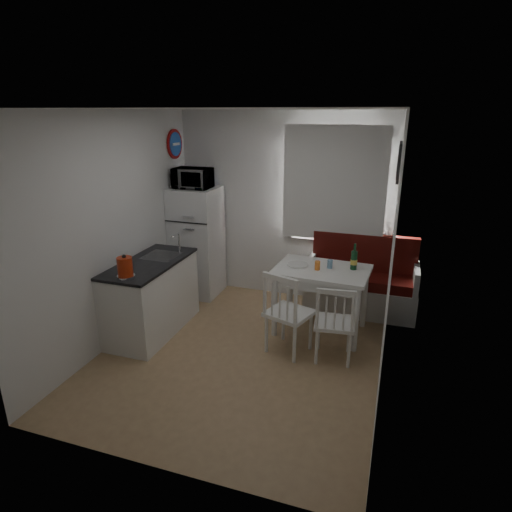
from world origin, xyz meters
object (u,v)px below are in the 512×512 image
(kettle, at_px, (125,267))
(dining_table, at_px, (322,276))
(bench, at_px, (361,287))
(chair_left, at_px, (287,306))
(kitchen_counter, at_px, (152,296))
(microwave, at_px, (193,178))
(chair_right, at_px, (334,316))
(wine_bottle, at_px, (354,257))
(fridge, at_px, (197,242))

(kettle, bearing_deg, dining_table, 31.53)
(bench, distance_m, chair_left, 1.57)
(kitchen_counter, relative_size, microwave, 2.63)
(microwave, bearing_deg, chair_left, -36.51)
(chair_left, relative_size, chair_right, 1.19)
(kitchen_counter, relative_size, wine_bottle, 4.23)
(bench, xyz_separation_m, chair_left, (-0.66, -1.40, 0.26))
(microwave, xyz_separation_m, wine_bottle, (2.27, -0.47, -0.74))
(kettle, relative_size, wine_bottle, 0.82)
(bench, distance_m, dining_table, 0.92)
(dining_table, distance_m, fridge, 2.02)
(chair_left, xyz_separation_m, fridge, (-1.67, 1.29, 0.19))
(chair_right, relative_size, wine_bottle, 1.53)
(wine_bottle, bearing_deg, kitchen_counter, -162.44)
(chair_right, relative_size, kettle, 1.87)
(microwave, bearing_deg, chair_right, -29.52)
(kitchen_counter, height_order, dining_table, kitchen_counter)
(bench, bearing_deg, chair_right, -96.72)
(chair_right, bearing_deg, bench, 76.79)
(fridge, bearing_deg, bench, 2.78)
(dining_table, xyz_separation_m, kettle, (-1.89, -1.16, 0.30))
(dining_table, distance_m, kettle, 2.24)
(wine_bottle, bearing_deg, fridge, 167.14)
(bench, xyz_separation_m, fridge, (-2.34, -0.11, 0.44))
(bench, relative_size, kettle, 5.65)
(fridge, bearing_deg, microwave, -90.00)
(fridge, bearing_deg, chair_left, -37.60)
(chair_right, xyz_separation_m, microwave, (-2.17, 1.23, 1.16))
(kitchen_counter, xyz_separation_m, chair_right, (2.19, -0.04, 0.09))
(chair_right, bearing_deg, dining_table, 104.22)
(bench, xyz_separation_m, chair_right, (-0.16, -1.39, 0.21))
(dining_table, bearing_deg, microwave, 167.25)
(bench, distance_m, wine_bottle, 0.90)
(dining_table, bearing_deg, chair_left, -106.74)
(kitchen_counter, xyz_separation_m, bench, (2.36, 1.36, -0.11))
(fridge, height_order, kettle, fridge)
(dining_table, height_order, fridge, fridge)
(kettle, height_order, wine_bottle, kettle)
(kitchen_counter, bearing_deg, dining_table, 17.85)
(microwave, bearing_deg, kitchen_counter, -90.94)
(wine_bottle, bearing_deg, chair_right, -97.48)
(dining_table, bearing_deg, chair_right, -65.56)
(chair_right, distance_m, microwave, 2.75)
(fridge, bearing_deg, dining_table, -17.84)
(kettle, xyz_separation_m, wine_bottle, (2.24, 1.26, -0.06))
(microwave, distance_m, kettle, 1.86)
(dining_table, xyz_separation_m, fridge, (-1.92, 0.62, 0.06))
(dining_table, bearing_deg, kitchen_counter, -158.42)
(dining_table, relative_size, fridge, 0.72)
(chair_right, distance_m, wine_bottle, 0.88)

